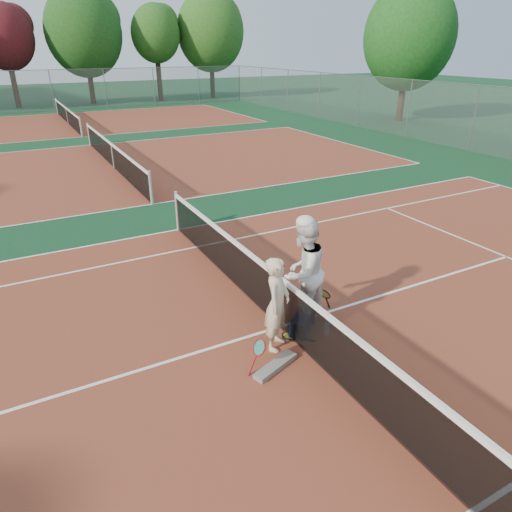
# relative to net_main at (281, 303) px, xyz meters

# --- Properties ---
(ground) EXTENTS (130.00, 130.00, 0.00)m
(ground) POSITION_rel_net_main_xyz_m (0.00, 0.00, -0.51)
(ground) COLOR #0E341C
(ground) RESTS_ON ground
(court_main) EXTENTS (23.77, 10.97, 0.01)m
(court_main) POSITION_rel_net_main_xyz_m (0.00, 0.00, -0.51)
(court_main) COLOR brown
(court_main) RESTS_ON ground
(court_far_a) EXTENTS (23.77, 10.97, 0.01)m
(court_far_a) POSITION_rel_net_main_xyz_m (0.00, 13.50, -0.51)
(court_far_a) COLOR brown
(court_far_a) RESTS_ON ground
(court_far_b) EXTENTS (23.77, 10.97, 0.01)m
(court_far_b) POSITION_rel_net_main_xyz_m (0.00, 27.00, -0.51)
(court_far_b) COLOR brown
(court_far_b) RESTS_ON ground
(net_main) EXTENTS (0.10, 10.98, 1.02)m
(net_main) POSITION_rel_net_main_xyz_m (0.00, 0.00, 0.00)
(net_main) COLOR black
(net_main) RESTS_ON ground
(net_far_a) EXTENTS (0.10, 10.98, 1.02)m
(net_far_a) POSITION_rel_net_main_xyz_m (0.00, 13.50, 0.00)
(net_far_a) COLOR black
(net_far_a) RESTS_ON ground
(net_far_b) EXTENTS (0.10, 10.98, 1.02)m
(net_far_b) POSITION_rel_net_main_xyz_m (0.00, 27.00, 0.00)
(net_far_b) COLOR black
(net_far_b) RESTS_ON ground
(fence_back) EXTENTS (32.00, 0.06, 3.00)m
(fence_back) POSITION_rel_net_main_xyz_m (0.00, 34.00, 0.99)
(fence_back) COLOR slate
(fence_back) RESTS_ON ground
(player_a) EXTENTS (0.71, 0.70, 1.65)m
(player_a) POSITION_rel_net_main_xyz_m (-0.35, -0.46, 0.32)
(player_a) COLOR beige
(player_a) RESTS_ON ground
(player_b) EXTENTS (1.18, 1.07, 1.99)m
(player_b) POSITION_rel_net_main_xyz_m (0.47, 0.03, 0.49)
(player_b) COLOR white
(player_b) RESTS_ON ground
(racket_red) EXTENTS (0.38, 0.34, 0.54)m
(racket_red) POSITION_rel_net_main_xyz_m (-0.90, -0.86, -0.24)
(racket_red) COLOR maroon
(racket_red) RESTS_ON ground
(racket_black_held) EXTENTS (0.41, 0.38, 0.53)m
(racket_black_held) POSITION_rel_net_main_xyz_m (0.98, 0.03, -0.24)
(racket_black_held) COLOR black
(racket_black_held) RESTS_ON ground
(racket_spare) EXTENTS (0.59, 0.63, 0.03)m
(racket_spare) POSITION_rel_net_main_xyz_m (-0.00, -0.34, -0.49)
(racket_spare) COLOR black
(racket_spare) RESTS_ON ground
(sports_bag_navy) EXTENTS (0.48, 0.46, 0.31)m
(sports_bag_navy) POSITION_rel_net_main_xyz_m (0.20, -0.35, -0.35)
(sports_bag_navy) COLOR black
(sports_bag_navy) RESTS_ON ground
(sports_bag_purple) EXTENTS (0.38, 0.34, 0.25)m
(sports_bag_purple) POSITION_rel_net_main_xyz_m (0.53, -0.06, -0.38)
(sports_bag_purple) COLOR black
(sports_bag_purple) RESTS_ON ground
(net_cover_canvas) EXTENTS (0.87, 0.48, 0.09)m
(net_cover_canvas) POSITION_rel_net_main_xyz_m (-0.67, -0.97, -0.46)
(net_cover_canvas) COLOR #68625E
(net_cover_canvas) RESTS_ON ground
(water_bottle) EXTENTS (0.09, 0.09, 0.30)m
(water_bottle) POSITION_rel_net_main_xyz_m (0.59, -0.61, -0.36)
(water_bottle) COLOR silver
(water_bottle) RESTS_ON ground
(tree_back_maroon) EXTENTS (4.36, 4.36, 7.77)m
(tree_back_maroon) POSITION_rel_net_main_xyz_m (-2.36, 37.99, 4.73)
(tree_back_maroon) COLOR #382314
(tree_back_maroon) RESTS_ON ground
(tree_back_3) EXTENTS (6.20, 6.20, 9.23)m
(tree_back_3) POSITION_rel_net_main_xyz_m (3.60, 37.92, 5.14)
(tree_back_3) COLOR #382314
(tree_back_3) RESTS_ON ground
(tree_back_4) EXTENTS (4.25, 4.25, 8.05)m
(tree_back_4) POSITION_rel_net_main_xyz_m (9.58, 37.49, 5.07)
(tree_back_4) COLOR #382314
(tree_back_4) RESTS_ON ground
(tree_back_5) EXTENTS (6.20, 6.20, 9.41)m
(tree_back_5) POSITION_rel_net_main_xyz_m (14.90, 37.67, 5.32)
(tree_back_5) COLOR #382314
(tree_back_5) RESTS_ON ground
(tree_right_1) EXTENTS (5.74, 5.74, 8.49)m
(tree_right_1) POSITION_rel_net_main_xyz_m (20.10, 17.76, 4.67)
(tree_right_1) COLOR #382314
(tree_right_1) RESTS_ON ground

